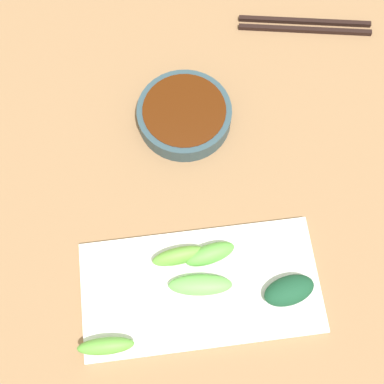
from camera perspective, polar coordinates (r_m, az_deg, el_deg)
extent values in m
cube|color=#956F4B|center=(0.78, 1.06, -1.56)|extent=(2.10, 2.10, 0.02)
cylinder|color=#304953|center=(0.82, -0.86, 8.58)|extent=(0.15, 0.15, 0.03)
cylinder|color=#4A1F08|center=(0.81, -0.86, 8.85)|extent=(0.13, 0.13, 0.02)
cube|color=white|center=(0.74, 0.96, -10.64)|extent=(0.17, 0.34, 0.01)
ellipsoid|color=#5FB546|center=(0.72, 1.73, -6.97)|extent=(0.04, 0.08, 0.03)
ellipsoid|color=#69B23F|center=(0.72, -1.48, -7.15)|extent=(0.03, 0.08, 0.03)
ellipsoid|color=#6AB755|center=(0.72, 0.93, -10.34)|extent=(0.04, 0.09, 0.02)
ellipsoid|color=#63B140|center=(0.72, -9.63, -16.61)|extent=(0.02, 0.08, 0.03)
ellipsoid|color=#194A2F|center=(0.73, 10.80, -10.75)|extent=(0.05, 0.08, 0.03)
cube|color=black|center=(0.96, 12.47, 18.13)|extent=(0.05, 0.23, 0.01)
cube|color=black|center=(0.95, 12.49, 17.28)|extent=(0.05, 0.23, 0.01)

